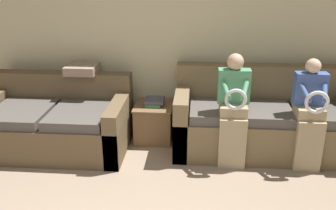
{
  "coord_description": "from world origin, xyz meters",
  "views": [
    {
      "loc": [
        0.45,
        -1.83,
        2.06
      ],
      "look_at": [
        0.17,
        1.6,
        0.75
      ],
      "focal_mm": 40.0,
      "sensor_mm": 36.0,
      "label": 1
    }
  ],
  "objects": [
    {
      "name": "wall_back",
      "position": [
        0.0,
        2.7,
        1.27
      ],
      "size": [
        7.5,
        0.06,
        2.55
      ],
      "color": "beige",
      "rests_on": "ground_plane"
    },
    {
      "name": "couch_main",
      "position": [
        1.23,
        2.22,
        0.34
      ],
      "size": [
        2.04,
        0.86,
        0.94
      ],
      "color": "brown",
      "rests_on": "ground_plane"
    },
    {
      "name": "couch_side",
      "position": [
        -1.18,
        2.08,
        0.3
      ],
      "size": [
        1.68,
        0.99,
        0.82
      ],
      "color": "brown",
      "rests_on": "ground_plane"
    },
    {
      "name": "child_left_seated",
      "position": [
        0.84,
        1.87,
        0.66
      ],
      "size": [
        0.34,
        0.38,
        1.2
      ],
      "color": "tan",
      "rests_on": "ground_plane"
    },
    {
      "name": "child_right_seated",
      "position": [
        1.62,
        1.86,
        0.63
      ],
      "size": [
        0.33,
        0.37,
        1.16
      ],
      "color": "tan",
      "rests_on": "ground_plane"
    },
    {
      "name": "side_shelf",
      "position": [
        -0.06,
        2.39,
        0.23
      ],
      "size": [
        0.46,
        0.51,
        0.45
      ],
      "color": "brown",
      "rests_on": "ground_plane"
    },
    {
      "name": "book_stack",
      "position": [
        -0.06,
        2.4,
        0.49
      ],
      "size": [
        0.23,
        0.25,
        0.07
      ],
      "color": "#3D8451",
      "rests_on": "side_shelf"
    },
    {
      "name": "throw_pillow",
      "position": [
        -0.93,
        2.44,
        0.87
      ],
      "size": [
        0.36,
        0.36,
        0.1
      ],
      "color": "gray",
      "rests_on": "couch_side"
    }
  ]
}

